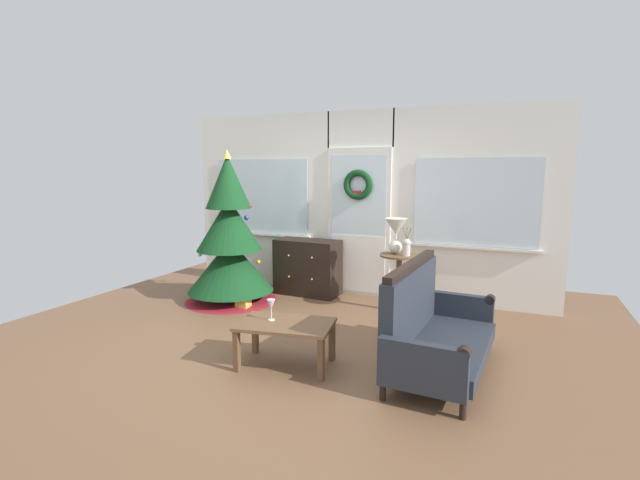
{
  "coord_description": "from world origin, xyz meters",
  "views": [
    {
      "loc": [
        1.97,
        -3.99,
        1.77
      ],
      "look_at": [
        0.05,
        0.55,
        1.0
      ],
      "focal_mm": 25.8,
      "sensor_mm": 36.0,
      "label": 1
    }
  ],
  "objects_px": {
    "dresser_cabinet": "(308,267)",
    "settee_sofa": "(431,328)",
    "flower_vase": "(407,246)",
    "coffee_table": "(286,329)",
    "side_table": "(399,271)",
    "table_lamp": "(396,231)",
    "wine_glass": "(271,305)",
    "christmas_tree": "(230,245)",
    "gift_box": "(243,302)"
  },
  "relations": [
    {
      "from": "dresser_cabinet",
      "to": "settee_sofa",
      "type": "height_order",
      "value": "settee_sofa"
    },
    {
      "from": "flower_vase",
      "to": "settee_sofa",
      "type": "bearing_deg",
      "value": -69.53
    },
    {
      "from": "coffee_table",
      "to": "side_table",
      "type": "bearing_deg",
      "value": 74.37
    },
    {
      "from": "settee_sofa",
      "to": "table_lamp",
      "type": "height_order",
      "value": "table_lamp"
    },
    {
      "from": "coffee_table",
      "to": "wine_glass",
      "type": "height_order",
      "value": "wine_glass"
    },
    {
      "from": "christmas_tree",
      "to": "coffee_table",
      "type": "distance_m",
      "value": 2.29
    },
    {
      "from": "christmas_tree",
      "to": "settee_sofa",
      "type": "bearing_deg",
      "value": -21.54
    },
    {
      "from": "dresser_cabinet",
      "to": "side_table",
      "type": "xyz_separation_m",
      "value": [
        1.37,
        -0.28,
        0.12
      ]
    },
    {
      "from": "flower_vase",
      "to": "table_lamp",
      "type": "bearing_deg",
      "value": 147.99
    },
    {
      "from": "settee_sofa",
      "to": "gift_box",
      "type": "distance_m",
      "value": 2.67
    },
    {
      "from": "dresser_cabinet",
      "to": "flower_vase",
      "type": "relative_size",
      "value": 2.63
    },
    {
      "from": "table_lamp",
      "to": "coffee_table",
      "type": "bearing_deg",
      "value": -103.75
    },
    {
      "from": "dresser_cabinet",
      "to": "table_lamp",
      "type": "bearing_deg",
      "value": -10.32
    },
    {
      "from": "table_lamp",
      "to": "gift_box",
      "type": "relative_size",
      "value": 2.72
    },
    {
      "from": "settee_sofa",
      "to": "side_table",
      "type": "distance_m",
      "value": 1.7
    },
    {
      "from": "coffee_table",
      "to": "wine_glass",
      "type": "bearing_deg",
      "value": 175.23
    },
    {
      "from": "gift_box",
      "to": "wine_glass",
      "type": "bearing_deg",
      "value": -48.98
    },
    {
      "from": "dresser_cabinet",
      "to": "side_table",
      "type": "distance_m",
      "value": 1.41
    },
    {
      "from": "settee_sofa",
      "to": "flower_vase",
      "type": "height_order",
      "value": "flower_vase"
    },
    {
      "from": "dresser_cabinet",
      "to": "side_table",
      "type": "bearing_deg",
      "value": -11.49
    },
    {
      "from": "table_lamp",
      "to": "wine_glass",
      "type": "xyz_separation_m",
      "value": [
        -0.65,
        -2.02,
        -0.46
      ]
    },
    {
      "from": "table_lamp",
      "to": "flower_vase",
      "type": "relative_size",
      "value": 1.26
    },
    {
      "from": "coffee_table",
      "to": "wine_glass",
      "type": "distance_m",
      "value": 0.25
    },
    {
      "from": "coffee_table",
      "to": "wine_glass",
      "type": "relative_size",
      "value": 4.68
    },
    {
      "from": "settee_sofa",
      "to": "gift_box",
      "type": "xyz_separation_m",
      "value": [
        -2.5,
        0.88,
        -0.3
      ]
    },
    {
      "from": "side_table",
      "to": "coffee_table",
      "type": "height_order",
      "value": "side_table"
    },
    {
      "from": "christmas_tree",
      "to": "settee_sofa",
      "type": "xyz_separation_m",
      "value": [
        2.84,
        -1.12,
        -0.39
      ]
    },
    {
      "from": "wine_glass",
      "to": "gift_box",
      "type": "xyz_separation_m",
      "value": [
        -1.14,
        1.31,
        -0.46
      ]
    },
    {
      "from": "flower_vase",
      "to": "coffee_table",
      "type": "height_order",
      "value": "flower_vase"
    },
    {
      "from": "dresser_cabinet",
      "to": "table_lamp",
      "type": "height_order",
      "value": "table_lamp"
    },
    {
      "from": "christmas_tree",
      "to": "flower_vase",
      "type": "bearing_deg",
      "value": 9.36
    },
    {
      "from": "settee_sofa",
      "to": "flower_vase",
      "type": "bearing_deg",
      "value": 110.47
    },
    {
      "from": "flower_vase",
      "to": "gift_box",
      "type": "relative_size",
      "value": 2.16
    },
    {
      "from": "side_table",
      "to": "table_lamp",
      "type": "xyz_separation_m",
      "value": [
        -0.06,
        0.04,
        0.5
      ]
    },
    {
      "from": "dresser_cabinet",
      "to": "coffee_table",
      "type": "height_order",
      "value": "dresser_cabinet"
    },
    {
      "from": "dresser_cabinet",
      "to": "gift_box",
      "type": "height_order",
      "value": "dresser_cabinet"
    },
    {
      "from": "dresser_cabinet",
      "to": "flower_vase",
      "type": "xyz_separation_m",
      "value": [
        1.47,
        -0.34,
        0.45
      ]
    },
    {
      "from": "gift_box",
      "to": "settee_sofa",
      "type": "bearing_deg",
      "value": -19.47
    },
    {
      "from": "christmas_tree",
      "to": "side_table",
      "type": "xyz_separation_m",
      "value": [
        2.18,
        0.44,
        -0.25
      ]
    },
    {
      "from": "coffee_table",
      "to": "wine_glass",
      "type": "xyz_separation_m",
      "value": [
        -0.15,
        0.01,
        0.2
      ]
    },
    {
      "from": "flower_vase",
      "to": "wine_glass",
      "type": "bearing_deg",
      "value": -112.81
    },
    {
      "from": "coffee_table",
      "to": "christmas_tree",
      "type": "bearing_deg",
      "value": 136.25
    },
    {
      "from": "dresser_cabinet",
      "to": "settee_sofa",
      "type": "relative_size",
      "value": 0.57
    },
    {
      "from": "table_lamp",
      "to": "wine_glass",
      "type": "relative_size",
      "value": 2.26
    },
    {
      "from": "wine_glass",
      "to": "settee_sofa",
      "type": "bearing_deg",
      "value": 17.16
    },
    {
      "from": "side_table",
      "to": "flower_vase",
      "type": "bearing_deg",
      "value": -30.96
    },
    {
      "from": "side_table",
      "to": "coffee_table",
      "type": "xyz_separation_m",
      "value": [
        -0.56,
        -1.99,
        -0.17
      ]
    },
    {
      "from": "christmas_tree",
      "to": "gift_box",
      "type": "relative_size",
      "value": 12.43
    },
    {
      "from": "wine_glass",
      "to": "coffee_table",
      "type": "bearing_deg",
      "value": -4.77
    },
    {
      "from": "table_lamp",
      "to": "side_table",
      "type": "bearing_deg",
      "value": -33.69
    }
  ]
}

